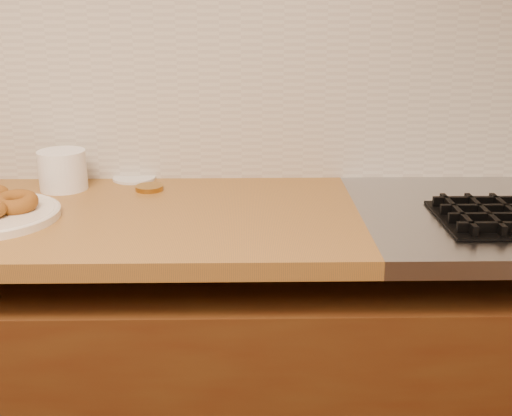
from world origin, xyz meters
name	(u,v)px	position (x,y,z in m)	size (l,w,h in m)	color
wall_back	(154,9)	(0.00, 2.00, 1.35)	(4.00, 0.02, 2.70)	tan
base_cabinet	(156,398)	(0.00, 1.69, 0.39)	(3.60, 0.60, 0.77)	#4F2F11
backsplash	(156,68)	(0.00, 1.99, 1.20)	(3.60, 0.02, 0.60)	beige
ring_donut	(15,202)	(-0.29, 1.66, 0.93)	(0.10, 0.10, 0.03)	brown
plastic_tub	(63,170)	(-0.24, 1.88, 0.95)	(0.12, 0.12, 0.10)	white
tub_lid	(134,178)	(-0.07, 1.97, 0.90)	(0.12, 0.12, 0.01)	silver
brass_jar_lid	(149,188)	(-0.02, 1.86, 0.91)	(0.07, 0.07, 0.01)	#A7772B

